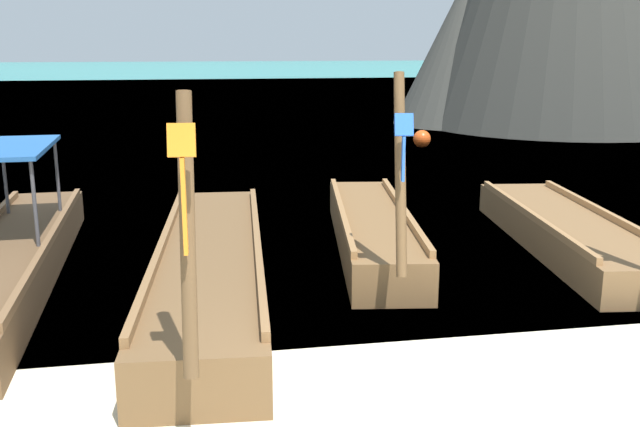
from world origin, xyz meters
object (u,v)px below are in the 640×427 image
object	(u,v)px
longtail_boat_turquoise_ribbon	(12,258)
longtail_boat_blue_ribbon	(372,230)
longtail_boat_violet_ribbon	(567,232)
longtail_boat_orange_ribbon	(211,267)
mooring_buoy_near	(422,139)

from	to	relation	value
longtail_boat_turquoise_ribbon	longtail_boat_blue_ribbon	distance (m)	5.08
longtail_boat_blue_ribbon	longtail_boat_violet_ribbon	bearing A→B (deg)	-10.07
longtail_boat_violet_ribbon	longtail_boat_turquoise_ribbon	bearing A→B (deg)	-179.03
longtail_boat_turquoise_ribbon	longtail_boat_orange_ribbon	xyz separation A→B (m)	(2.56, -0.79, -0.01)
longtail_boat_turquoise_ribbon	longtail_boat_blue_ribbon	xyz separation A→B (m)	(5.03, 0.65, -0.02)
longtail_boat_blue_ribbon	longtail_boat_violet_ribbon	xyz separation A→B (m)	(2.92, -0.52, -0.03)
longtail_boat_orange_ribbon	longtail_boat_violet_ribbon	size ratio (longest dim) A/B	1.25
longtail_boat_orange_ribbon	longtail_boat_violet_ribbon	xyz separation A→B (m)	(5.39, 0.93, -0.04)
longtail_boat_turquoise_ribbon	longtail_boat_blue_ribbon	size ratio (longest dim) A/B	1.29
longtail_boat_orange_ribbon	longtail_boat_blue_ribbon	bearing A→B (deg)	30.34
longtail_boat_blue_ribbon	mooring_buoy_near	xyz separation A→B (m)	(4.13, 10.28, -0.03)
longtail_boat_violet_ribbon	mooring_buoy_near	xyz separation A→B (m)	(1.21, 10.80, -0.00)
longtail_boat_turquoise_ribbon	mooring_buoy_near	bearing A→B (deg)	50.04
longtail_boat_turquoise_ribbon	longtail_boat_violet_ribbon	world-z (taller)	longtail_boat_violet_ribbon
longtail_boat_turquoise_ribbon	longtail_boat_orange_ribbon	distance (m)	2.68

